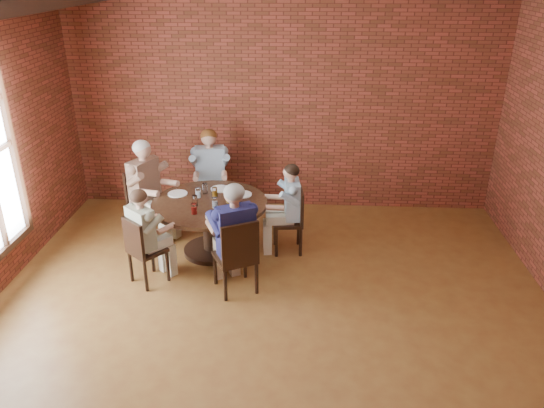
# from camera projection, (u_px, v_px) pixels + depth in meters

# --- Properties ---
(floor) EXTENTS (7.00, 7.00, 0.00)m
(floor) POSITION_uv_depth(u_px,v_px,m) (267.00, 342.00, 5.51)
(floor) COLOR olive
(floor) RESTS_ON ground
(wall_back) EXTENTS (7.00, 0.00, 7.00)m
(wall_back) POSITION_uv_depth(u_px,v_px,m) (283.00, 101.00, 7.99)
(wall_back) COLOR brown
(wall_back) RESTS_ON ground
(dining_table) EXTENTS (1.52, 1.52, 0.75)m
(dining_table) POSITION_uv_depth(u_px,v_px,m) (210.00, 217.00, 7.02)
(dining_table) COLOR black
(dining_table) RESTS_ON floor
(chair_a) EXTENTS (0.42, 0.42, 0.89)m
(chair_a) POSITION_uv_depth(u_px,v_px,m) (293.00, 218.00, 7.08)
(chair_a) COLOR black
(chair_a) RESTS_ON floor
(diner_a) EXTENTS (0.63, 0.54, 1.25)m
(diner_a) POSITION_uv_depth(u_px,v_px,m) (288.00, 209.00, 7.02)
(diner_a) COLOR teal
(diner_a) RESTS_ON floor
(chair_b) EXTENTS (0.52, 0.52, 0.97)m
(chair_b) POSITION_uv_depth(u_px,v_px,m) (211.00, 184.00, 8.09)
(chair_b) COLOR black
(chair_b) RESTS_ON floor
(diner_b) EXTENTS (0.66, 0.77, 1.39)m
(diner_b) POSITION_uv_depth(u_px,v_px,m) (211.00, 175.00, 7.93)
(diner_b) COLOR #90A7B8
(diner_b) RESTS_ON floor
(chair_c) EXTENTS (0.62, 0.62, 0.98)m
(chair_c) POSITION_uv_depth(u_px,v_px,m) (144.00, 200.00, 7.53)
(chair_c) COLOR black
(chair_c) RESTS_ON floor
(diner_c) EXTENTS (0.89, 0.82, 1.41)m
(diner_c) POSITION_uv_depth(u_px,v_px,m) (148.00, 190.00, 7.41)
(diner_c) COLOR brown
(diner_c) RESTS_ON floor
(chair_d) EXTENTS (0.53, 0.53, 0.88)m
(chair_d) POSITION_uv_depth(u_px,v_px,m) (142.00, 248.00, 6.33)
(chair_d) COLOR black
(chair_d) RESTS_ON floor
(diner_d) EXTENTS (0.73, 0.74, 1.23)m
(diner_d) POSITION_uv_depth(u_px,v_px,m) (146.00, 237.00, 6.32)
(diner_d) COLOR #BEA895
(diner_d) RESTS_ON floor
(chair_e) EXTENTS (0.60, 0.60, 0.96)m
(chair_e) POSITION_uv_depth(u_px,v_px,m) (237.00, 254.00, 6.13)
(chair_e) COLOR black
(chair_e) RESTS_ON floor
(diner_e) EXTENTS (0.80, 0.86, 1.38)m
(diner_e) POSITION_uv_depth(u_px,v_px,m) (234.00, 238.00, 6.14)
(diner_e) COLOR #1A1A49
(diner_e) RESTS_ON floor
(plate_a) EXTENTS (0.26, 0.26, 0.01)m
(plate_a) POSITION_uv_depth(u_px,v_px,m) (242.00, 194.00, 7.13)
(plate_a) COLOR white
(plate_a) RESTS_ON dining_table
(plate_b) EXTENTS (0.26, 0.26, 0.01)m
(plate_b) POSITION_uv_depth(u_px,v_px,m) (220.00, 189.00, 7.30)
(plate_b) COLOR white
(plate_b) RESTS_ON dining_table
(plate_c) EXTENTS (0.26, 0.26, 0.01)m
(plate_c) POSITION_uv_depth(u_px,v_px,m) (178.00, 194.00, 7.15)
(plate_c) COLOR white
(plate_c) RESTS_ON dining_table
(plate_d) EXTENTS (0.26, 0.26, 0.01)m
(plate_d) POSITION_uv_depth(u_px,v_px,m) (216.00, 216.00, 6.52)
(plate_d) COLOR white
(plate_d) RESTS_ON dining_table
(glass_a) EXTENTS (0.07, 0.07, 0.14)m
(glass_a) POSITION_uv_depth(u_px,v_px,m) (230.00, 198.00, 6.88)
(glass_a) COLOR white
(glass_a) RESTS_ON dining_table
(glass_b) EXTENTS (0.07, 0.07, 0.14)m
(glass_b) POSITION_uv_depth(u_px,v_px,m) (215.00, 192.00, 7.03)
(glass_b) COLOR white
(glass_b) RESTS_ON dining_table
(glass_c) EXTENTS (0.07, 0.07, 0.14)m
(glass_c) POSITION_uv_depth(u_px,v_px,m) (205.00, 189.00, 7.15)
(glass_c) COLOR white
(glass_c) RESTS_ON dining_table
(glass_d) EXTENTS (0.07, 0.07, 0.14)m
(glass_d) POSITION_uv_depth(u_px,v_px,m) (198.00, 193.00, 7.02)
(glass_d) COLOR white
(glass_d) RESTS_ON dining_table
(glass_e) EXTENTS (0.07, 0.07, 0.14)m
(glass_e) POSITION_uv_depth(u_px,v_px,m) (195.00, 201.00, 6.79)
(glass_e) COLOR white
(glass_e) RESTS_ON dining_table
(glass_f) EXTENTS (0.07, 0.07, 0.14)m
(glass_f) POSITION_uv_depth(u_px,v_px,m) (194.00, 209.00, 6.56)
(glass_f) COLOR white
(glass_f) RESTS_ON dining_table
(glass_g) EXTENTS (0.07, 0.07, 0.14)m
(glass_g) POSITION_uv_depth(u_px,v_px,m) (215.00, 203.00, 6.73)
(glass_g) COLOR white
(glass_g) RESTS_ON dining_table
(glass_h) EXTENTS (0.07, 0.07, 0.14)m
(glass_h) POSITION_uv_depth(u_px,v_px,m) (228.00, 198.00, 6.87)
(glass_h) COLOR white
(glass_h) RESTS_ON dining_table
(smartphone) EXTENTS (0.11, 0.16, 0.01)m
(smartphone) POSITION_uv_depth(u_px,v_px,m) (223.00, 218.00, 6.48)
(smartphone) COLOR black
(smartphone) RESTS_ON dining_table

